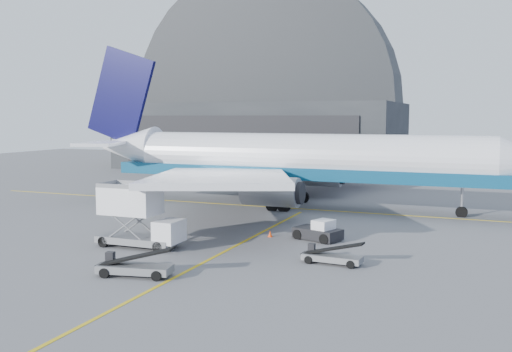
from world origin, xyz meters
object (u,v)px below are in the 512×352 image
at_px(catering_truck, 137,217).
at_px(belt_loader_a, 134,267).
at_px(airliner, 288,159).
at_px(belt_loader_b, 332,256).
at_px(pushback_tug, 319,232).

bearing_deg(catering_truck, belt_loader_a, -58.23).
xyz_separation_m(airliner, belt_loader_b, (10.32, -21.63, -4.57)).
height_order(airliner, catering_truck, airliner).
bearing_deg(airliner, catering_truck, -100.82).
height_order(catering_truck, belt_loader_b, catering_truck).
distance_m(airliner, belt_loader_a, 29.25).
xyz_separation_m(airliner, catering_truck, (-4.24, -22.19, -2.80)).
bearing_deg(belt_loader_a, catering_truck, 110.94).
distance_m(catering_truck, belt_loader_a, 8.10).
bearing_deg(belt_loader_a, pushback_tug, 50.39).
relative_size(catering_truck, pushback_tug, 1.59).
relative_size(belt_loader_a, belt_loader_b, 1.17).
distance_m(pushback_tug, belt_loader_a, 15.96).
height_order(airliner, pushback_tug, airliner).
bearing_deg(belt_loader_a, belt_loader_b, 23.97).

